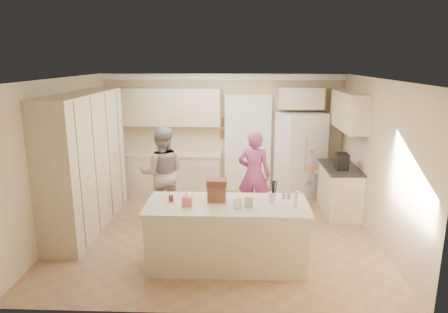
{
  "coord_description": "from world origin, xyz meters",
  "views": [
    {
      "loc": [
        0.37,
        -6.38,
        2.9
      ],
      "look_at": [
        0.1,
        0.35,
        1.25
      ],
      "focal_mm": 32.0,
      "sensor_mm": 36.0,
      "label": 1
    }
  ],
  "objects_px": {
    "tissue_box": "(187,201)",
    "teen_boy": "(162,173)",
    "island_base": "(227,235)",
    "dollhouse_body": "(217,194)",
    "coffee_maker": "(342,161)",
    "utensil_crock": "(273,198)",
    "refrigerator": "(300,155)",
    "teen_girl": "(254,175)"
  },
  "relations": [
    {
      "from": "dollhouse_body",
      "to": "teen_girl",
      "type": "relative_size",
      "value": 0.16
    },
    {
      "from": "tissue_box",
      "to": "island_base",
      "type": "bearing_deg",
      "value": 10.3
    },
    {
      "from": "tissue_box",
      "to": "teen_girl",
      "type": "distance_m",
      "value": 2.13
    },
    {
      "from": "refrigerator",
      "to": "teen_boy",
      "type": "height_order",
      "value": "refrigerator"
    },
    {
      "from": "coffee_maker",
      "to": "island_base",
      "type": "distance_m",
      "value": 2.87
    },
    {
      "from": "coffee_maker",
      "to": "island_base",
      "type": "bearing_deg",
      "value": -137.17
    },
    {
      "from": "island_base",
      "to": "dollhouse_body",
      "type": "height_order",
      "value": "dollhouse_body"
    },
    {
      "from": "coffee_maker",
      "to": "teen_boy",
      "type": "bearing_deg",
      "value": -176.76
    },
    {
      "from": "tissue_box",
      "to": "teen_boy",
      "type": "bearing_deg",
      "value": 111.06
    },
    {
      "from": "island_base",
      "to": "teen_girl",
      "type": "relative_size",
      "value": 1.33
    },
    {
      "from": "teen_boy",
      "to": "teen_girl",
      "type": "relative_size",
      "value": 1.04
    },
    {
      "from": "island_base",
      "to": "tissue_box",
      "type": "relative_size",
      "value": 15.71
    },
    {
      "from": "tissue_box",
      "to": "teen_girl",
      "type": "bearing_deg",
      "value": 62.27
    },
    {
      "from": "island_base",
      "to": "utensil_crock",
      "type": "height_order",
      "value": "utensil_crock"
    },
    {
      "from": "tissue_box",
      "to": "teen_girl",
      "type": "height_order",
      "value": "teen_girl"
    },
    {
      "from": "teen_boy",
      "to": "refrigerator",
      "type": "bearing_deg",
      "value": -160.43
    },
    {
      "from": "dollhouse_body",
      "to": "coffee_maker",
      "type": "bearing_deg",
      "value": 39.29
    },
    {
      "from": "coffee_maker",
      "to": "tissue_box",
      "type": "bearing_deg",
      "value": -142.43
    },
    {
      "from": "teen_boy",
      "to": "dollhouse_body",
      "type": "bearing_deg",
      "value": 116.67
    },
    {
      "from": "tissue_box",
      "to": "teen_boy",
      "type": "xyz_separation_m",
      "value": [
        -0.7,
        1.81,
        -0.13
      ]
    },
    {
      "from": "refrigerator",
      "to": "utensil_crock",
      "type": "distance_m",
      "value": 3.17
    },
    {
      "from": "teen_boy",
      "to": "teen_girl",
      "type": "height_order",
      "value": "teen_boy"
    },
    {
      "from": "coffee_maker",
      "to": "teen_boy",
      "type": "relative_size",
      "value": 0.17
    },
    {
      "from": "refrigerator",
      "to": "utensil_crock",
      "type": "relative_size",
      "value": 12.0
    },
    {
      "from": "utensil_crock",
      "to": "teen_boy",
      "type": "bearing_deg",
      "value": 138.77
    },
    {
      "from": "refrigerator",
      "to": "tissue_box",
      "type": "height_order",
      "value": "refrigerator"
    },
    {
      "from": "refrigerator",
      "to": "tissue_box",
      "type": "relative_size",
      "value": 12.86
    },
    {
      "from": "utensil_crock",
      "to": "teen_girl",
      "type": "bearing_deg",
      "value": 96.93
    },
    {
      "from": "refrigerator",
      "to": "teen_girl",
      "type": "relative_size",
      "value": 1.09
    },
    {
      "from": "refrigerator",
      "to": "teen_girl",
      "type": "bearing_deg",
      "value": -149.66
    },
    {
      "from": "coffee_maker",
      "to": "utensil_crock",
      "type": "bearing_deg",
      "value": -127.12
    },
    {
      "from": "island_base",
      "to": "dollhouse_body",
      "type": "xyz_separation_m",
      "value": [
        -0.15,
        0.1,
        0.6
      ]
    },
    {
      "from": "utensil_crock",
      "to": "refrigerator",
      "type": "bearing_deg",
      "value": 74.87
    },
    {
      "from": "coffee_maker",
      "to": "teen_boy",
      "type": "distance_m",
      "value": 3.31
    },
    {
      "from": "teen_boy",
      "to": "teen_girl",
      "type": "bearing_deg",
      "value": 174.75
    },
    {
      "from": "island_base",
      "to": "utensil_crock",
      "type": "xyz_separation_m",
      "value": [
        0.65,
        0.05,
        0.56
      ]
    },
    {
      "from": "refrigerator",
      "to": "island_base",
      "type": "xyz_separation_m",
      "value": [
        -1.48,
        -3.11,
        -0.46
      ]
    },
    {
      "from": "dollhouse_body",
      "to": "teen_boy",
      "type": "xyz_separation_m",
      "value": [
        -1.1,
        1.61,
        -0.17
      ]
    },
    {
      "from": "dollhouse_body",
      "to": "refrigerator",
      "type": "bearing_deg",
      "value": 61.6
    },
    {
      "from": "coffee_maker",
      "to": "refrigerator",
      "type": "bearing_deg",
      "value": 115.3
    },
    {
      "from": "utensil_crock",
      "to": "dollhouse_body",
      "type": "xyz_separation_m",
      "value": [
        -0.8,
        0.05,
        0.04
      ]
    },
    {
      "from": "tissue_box",
      "to": "teen_boy",
      "type": "height_order",
      "value": "teen_boy"
    }
  ]
}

